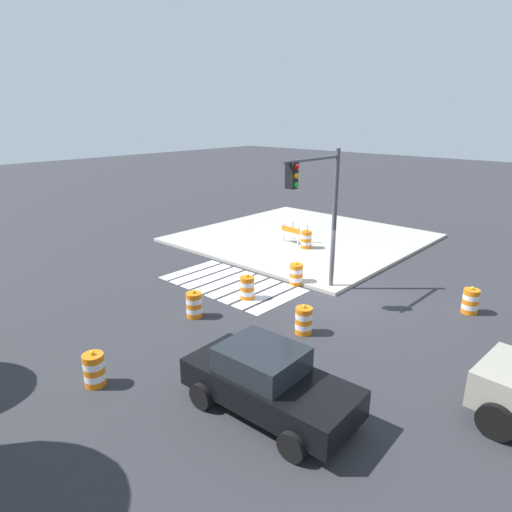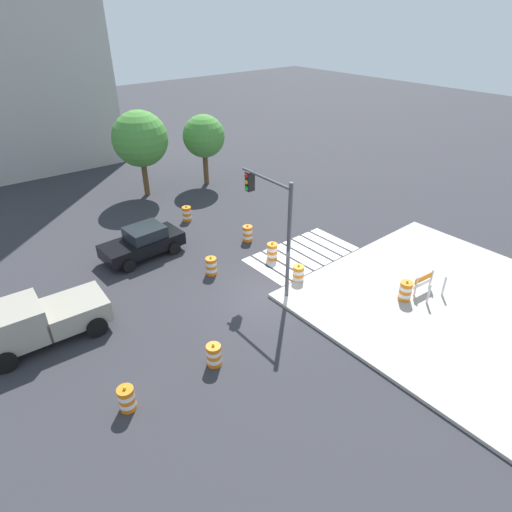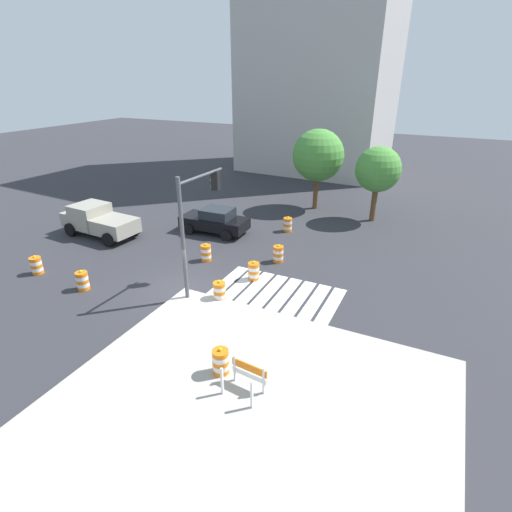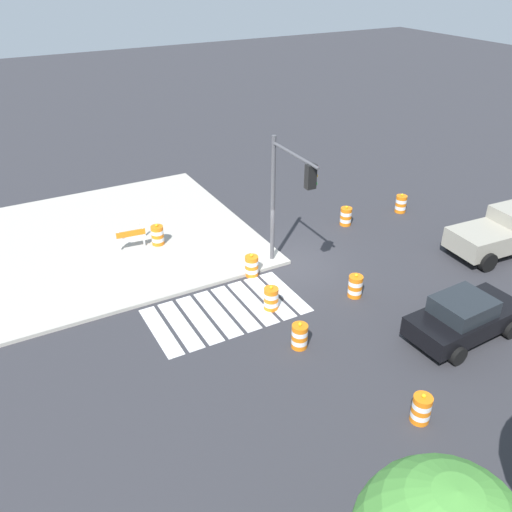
{
  "view_description": "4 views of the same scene",
  "coord_description": "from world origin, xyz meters",
  "px_view_note": "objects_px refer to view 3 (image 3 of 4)",
  "views": [
    {
      "loc": [
        -8.62,
        14.22,
        6.92
      ],
      "look_at": [
        2.5,
        1.89,
        1.59
      ],
      "focal_mm": 31.43,
      "sensor_mm": 36.0,
      "label": 1
    },
    {
      "loc": [
        -10.89,
        -12.22,
        11.85
      ],
      "look_at": [
        1.3,
        2.44,
        0.61
      ],
      "focal_mm": 30.31,
      "sensor_mm": 36.0,
      "label": 2
    },
    {
      "loc": [
        10.2,
        -13.24,
        9.39
      ],
      "look_at": [
        2.13,
        3.37,
        0.85
      ],
      "focal_mm": 27.84,
      "sensor_mm": 36.0,
      "label": 3
    },
    {
      "loc": [
        11.06,
        17.0,
        11.96
      ],
      "look_at": [
        2.4,
        1.22,
        1.67
      ],
      "focal_mm": 37.87,
      "sensor_mm": 36.0,
      "label": 4
    }
  ],
  "objects_px": {
    "construction_barricade": "(247,375)",
    "traffic_barrel_median_far": "(278,254)",
    "pickup_truck": "(97,220)",
    "street_tree_streetside_mid": "(378,170)",
    "traffic_barrel_on_sidewalk": "(221,361)",
    "traffic_barrel_median_near": "(219,291)",
    "street_tree_streetside_near": "(318,156)",
    "traffic_light_pole": "(197,211)",
    "sports_car": "(215,221)",
    "traffic_barrel_near_corner": "(206,253)",
    "traffic_barrel_lane_center": "(36,265)",
    "traffic_barrel_far_curb": "(83,281)",
    "traffic_barrel_crosswalk_end": "(288,225)",
    "traffic_barrel_opposite_curb": "(254,271)"
  },
  "relations": [
    {
      "from": "traffic_barrel_near_corner",
      "to": "traffic_barrel_opposite_curb",
      "type": "bearing_deg",
      "value": -14.32
    },
    {
      "from": "traffic_barrel_median_far",
      "to": "traffic_barrel_far_curb",
      "type": "distance_m",
      "value": 9.91
    },
    {
      "from": "traffic_barrel_near_corner",
      "to": "traffic_barrel_median_far",
      "type": "bearing_deg",
      "value": 23.71
    },
    {
      "from": "sports_car",
      "to": "traffic_barrel_crosswalk_end",
      "type": "distance_m",
      "value": 4.68
    },
    {
      "from": "construction_barricade",
      "to": "street_tree_streetside_near",
      "type": "height_order",
      "value": "street_tree_streetside_near"
    },
    {
      "from": "traffic_barrel_far_curb",
      "to": "street_tree_streetside_near",
      "type": "distance_m",
      "value": 18.18
    },
    {
      "from": "traffic_barrel_near_corner",
      "to": "traffic_barrel_far_curb",
      "type": "height_order",
      "value": "same"
    },
    {
      "from": "sports_car",
      "to": "street_tree_streetside_near",
      "type": "distance_m",
      "value": 9.3
    },
    {
      "from": "traffic_barrel_near_corner",
      "to": "traffic_barrel_crosswalk_end",
      "type": "relative_size",
      "value": 1.0
    },
    {
      "from": "sports_car",
      "to": "traffic_barrel_opposite_curb",
      "type": "bearing_deg",
      "value": -42.81
    },
    {
      "from": "traffic_barrel_far_curb",
      "to": "street_tree_streetside_near",
      "type": "bearing_deg",
      "value": 70.48
    },
    {
      "from": "sports_car",
      "to": "traffic_barrel_median_near",
      "type": "relative_size",
      "value": 4.28
    },
    {
      "from": "street_tree_streetside_near",
      "to": "traffic_barrel_median_near",
      "type": "bearing_deg",
      "value": -88.49
    },
    {
      "from": "street_tree_streetside_near",
      "to": "street_tree_streetside_mid",
      "type": "relative_size",
      "value": 1.15
    },
    {
      "from": "pickup_truck",
      "to": "street_tree_streetside_near",
      "type": "bearing_deg",
      "value": 46.58
    },
    {
      "from": "traffic_barrel_median_far",
      "to": "construction_barricade",
      "type": "height_order",
      "value": "construction_barricade"
    },
    {
      "from": "sports_car",
      "to": "traffic_barrel_far_curb",
      "type": "relative_size",
      "value": 4.28
    },
    {
      "from": "street_tree_streetside_mid",
      "to": "traffic_barrel_on_sidewalk",
      "type": "bearing_deg",
      "value": -94.69
    },
    {
      "from": "traffic_light_pole",
      "to": "traffic_barrel_on_sidewalk",
      "type": "bearing_deg",
      "value": -50.85
    },
    {
      "from": "traffic_barrel_far_curb",
      "to": "traffic_light_pole",
      "type": "relative_size",
      "value": 0.19
    },
    {
      "from": "pickup_truck",
      "to": "traffic_barrel_near_corner",
      "type": "xyz_separation_m",
      "value": [
        8.21,
        -0.28,
        -0.52
      ]
    },
    {
      "from": "traffic_barrel_opposite_curb",
      "to": "traffic_barrel_on_sidewalk",
      "type": "relative_size",
      "value": 1.0
    },
    {
      "from": "construction_barricade",
      "to": "traffic_barrel_median_far",
      "type": "bearing_deg",
      "value": 107.21
    },
    {
      "from": "traffic_barrel_crosswalk_end",
      "to": "traffic_barrel_on_sidewalk",
      "type": "xyz_separation_m",
      "value": [
        3.04,
        -13.66,
        0.15
      ]
    },
    {
      "from": "traffic_barrel_on_sidewalk",
      "to": "street_tree_streetside_near",
      "type": "height_order",
      "value": "street_tree_streetside_near"
    },
    {
      "from": "traffic_barrel_far_curb",
      "to": "street_tree_streetside_near",
      "type": "height_order",
      "value": "street_tree_streetside_near"
    },
    {
      "from": "pickup_truck",
      "to": "street_tree_streetside_near",
      "type": "relative_size",
      "value": 0.9
    },
    {
      "from": "pickup_truck",
      "to": "traffic_barrel_far_curb",
      "type": "xyz_separation_m",
      "value": [
        4.68,
        -5.56,
        -0.52
      ]
    },
    {
      "from": "traffic_barrel_crosswalk_end",
      "to": "traffic_light_pole",
      "type": "bearing_deg",
      "value": -95.49
    },
    {
      "from": "construction_barricade",
      "to": "sports_car",
      "type": "bearing_deg",
      "value": 125.21
    },
    {
      "from": "traffic_barrel_crosswalk_end",
      "to": "construction_barricade",
      "type": "height_order",
      "value": "construction_barricade"
    },
    {
      "from": "pickup_truck",
      "to": "traffic_barrel_near_corner",
      "type": "bearing_deg",
      "value": -1.95
    },
    {
      "from": "pickup_truck",
      "to": "construction_barricade",
      "type": "bearing_deg",
      "value": -28.99
    },
    {
      "from": "traffic_light_pole",
      "to": "sports_car",
      "type": "bearing_deg",
      "value": 116.07
    },
    {
      "from": "traffic_barrel_median_far",
      "to": "street_tree_streetside_mid",
      "type": "bearing_deg",
      "value": 70.05
    },
    {
      "from": "pickup_truck",
      "to": "traffic_barrel_lane_center",
      "type": "distance_m",
      "value": 5.58
    },
    {
      "from": "traffic_barrel_opposite_curb",
      "to": "traffic_barrel_on_sidewalk",
      "type": "bearing_deg",
      "value": -72.81
    },
    {
      "from": "traffic_barrel_lane_center",
      "to": "traffic_barrel_on_sidewalk",
      "type": "xyz_separation_m",
      "value": [
        12.35,
        -2.44,
        0.15
      ]
    },
    {
      "from": "pickup_truck",
      "to": "sports_car",
      "type": "bearing_deg",
      "value": 28.73
    },
    {
      "from": "traffic_barrel_far_curb",
      "to": "street_tree_streetside_near",
      "type": "xyz_separation_m",
      "value": [
        5.96,
        16.81,
        3.51
      ]
    },
    {
      "from": "traffic_barrel_on_sidewalk",
      "to": "traffic_light_pole",
      "type": "relative_size",
      "value": 0.19
    },
    {
      "from": "traffic_barrel_crosswalk_end",
      "to": "traffic_barrel_far_curb",
      "type": "height_order",
      "value": "same"
    },
    {
      "from": "traffic_barrel_median_near",
      "to": "traffic_barrel_far_curb",
      "type": "xyz_separation_m",
      "value": [
        -6.35,
        -1.97,
        0.0
      ]
    },
    {
      "from": "traffic_barrel_far_curb",
      "to": "traffic_barrel_lane_center",
      "type": "distance_m",
      "value": 3.42
    },
    {
      "from": "street_tree_streetside_near",
      "to": "traffic_barrel_median_far",
      "type": "bearing_deg",
      "value": -83.24
    },
    {
      "from": "pickup_truck",
      "to": "traffic_barrel_lane_center",
      "type": "relative_size",
      "value": 5.16
    },
    {
      "from": "traffic_barrel_median_near",
      "to": "street_tree_streetside_near",
      "type": "distance_m",
      "value": 15.26
    },
    {
      "from": "traffic_barrel_opposite_curb",
      "to": "construction_barricade",
      "type": "xyz_separation_m",
      "value": [
        3.23,
        -7.05,
        0.27
      ]
    },
    {
      "from": "traffic_barrel_median_far",
      "to": "traffic_barrel_lane_center",
      "type": "distance_m",
      "value": 12.51
    },
    {
      "from": "traffic_barrel_near_corner",
      "to": "traffic_barrel_lane_center",
      "type": "xyz_separation_m",
      "value": [
        -6.95,
        -5.13,
        0.0
      ]
    }
  ]
}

